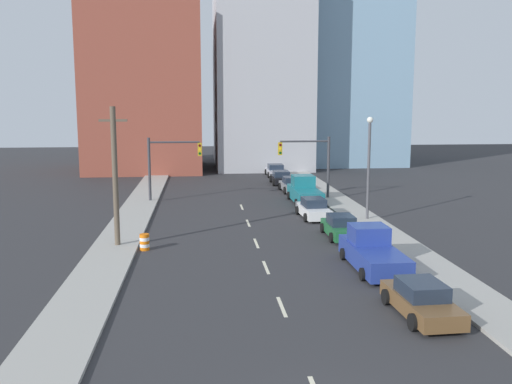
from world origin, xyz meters
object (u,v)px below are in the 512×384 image
pickup_truck_blue (372,252)px  sedan_silver (276,171)px  traffic_signal_right (313,158)px  pickup_truck_teal (305,192)px  utility_pole_left_mid (115,176)px  street_lamp (369,160)px  sedan_gray (292,185)px  traffic_barrel (145,242)px  sedan_black (281,178)px  sedan_green (341,227)px  traffic_signal_left (166,160)px  sedan_white (314,209)px  sedan_brown (421,300)px

pickup_truck_blue → sedan_silver: 37.76m
traffic_signal_right → sedan_silver: traffic_signal_right is taller
pickup_truck_teal → utility_pole_left_mid: bearing=-134.8°
street_lamp → pickup_truck_blue: bearing=-105.3°
utility_pole_left_mid → sedan_gray: (13.66, 20.07, -3.58)m
utility_pole_left_mid → sedan_gray: size_ratio=1.93×
traffic_barrel → sedan_gray: sedan_gray is taller
pickup_truck_teal → sedan_black: bearing=91.6°
sedan_silver → traffic_signal_right: bearing=-85.7°
sedan_green → sedan_silver: size_ratio=0.95×
utility_pole_left_mid → traffic_signal_right: bearing=46.7°
traffic_signal_left → utility_pole_left_mid: size_ratio=0.67×
traffic_signal_right → sedan_gray: bearing=103.9°
pickup_truck_blue → sedan_gray: 25.69m
sedan_green → sedan_gray: (-0.10, 18.83, 0.02)m
traffic_signal_left → pickup_truck_blue: 24.45m
traffic_barrel → sedan_silver: sedan_silver is taller
sedan_white → pickup_truck_teal: 6.56m
sedan_green → pickup_truck_teal: (0.01, 12.82, 0.27)m
sedan_silver → pickup_truck_blue: bearing=-89.5°
pickup_truck_blue → pickup_truck_teal: bearing=89.5°
street_lamp → utility_pole_left_mid: bearing=-160.1°
traffic_signal_right → sedan_silver: bearing=93.9°
traffic_barrel → street_lamp: (15.27, 6.95, 3.91)m
sedan_silver → traffic_signal_left: bearing=-124.8°
traffic_signal_left → sedan_black: size_ratio=1.27×
sedan_brown → sedan_silver: sedan_brown is taller
traffic_signal_right → traffic_barrel: bearing=-128.5°
sedan_green → sedan_white: bearing=95.1°
sedan_brown → pickup_truck_blue: 6.74m
sedan_brown → sedan_white: size_ratio=1.00×
utility_pole_left_mid → pickup_truck_teal: bearing=45.6°
utility_pole_left_mid → sedan_silver: utility_pole_left_mid is taller
traffic_signal_left → sedan_silver: traffic_signal_left is taller
sedan_brown → street_lamp: bearing=77.9°
pickup_truck_teal → traffic_barrel: bearing=-129.5°
traffic_signal_left → sedan_silver: size_ratio=1.19×
traffic_signal_right → sedan_gray: 5.43m
sedan_brown → sedan_green: size_ratio=1.05×
street_lamp → pickup_truck_teal: size_ratio=1.18×
sedan_black → sedan_gray: bearing=-86.8°
sedan_white → pickup_truck_teal: (0.53, 6.54, 0.24)m
sedan_white → pickup_truck_teal: pickup_truck_teal is taller
sedan_green → pickup_truck_blue: bearing=-90.0°
traffic_signal_right → sedan_green: bearing=-94.0°
street_lamp → sedan_silver: street_lamp is taller
sedan_green → sedan_black: size_ratio=1.01×
sedan_gray → sedan_silver: 12.07m
utility_pole_left_mid → sedan_green: size_ratio=1.87×
traffic_signal_left → street_lamp: (14.94, -9.52, 0.75)m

